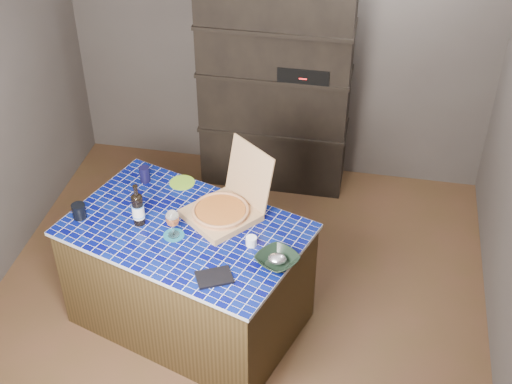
% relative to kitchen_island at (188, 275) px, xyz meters
% --- Properties ---
extents(room, '(3.50, 3.50, 3.50)m').
position_rel_kitchen_island_xyz_m(room, '(0.27, 0.22, 0.84)').
color(room, brown).
rests_on(room, ground).
extents(shelving_unit, '(1.20, 0.41, 1.80)m').
position_rel_kitchen_island_xyz_m(shelving_unit, '(0.28, 1.75, 0.50)').
color(shelving_unit, black).
rests_on(shelving_unit, floor).
extents(kitchen_island, '(1.70, 1.36, 0.81)m').
position_rel_kitchen_island_xyz_m(kitchen_island, '(0.00, 0.00, 0.00)').
color(kitchen_island, '#49361D').
rests_on(kitchen_island, floor).
extents(pizza_box, '(0.61, 0.62, 0.43)m').
position_rel_kitchen_island_xyz_m(pizza_box, '(0.22, 0.16, 0.47)').
color(pizza_box, tan).
rests_on(pizza_box, kitchen_island).
extents(mead_bottle, '(0.08, 0.08, 0.30)m').
position_rel_kitchen_island_xyz_m(mead_bottle, '(-0.29, -0.01, 0.52)').
color(mead_bottle, black).
rests_on(mead_bottle, kitchen_island).
extents(teal_trivet, '(0.13, 0.13, 0.01)m').
position_rel_kitchen_island_xyz_m(teal_trivet, '(-0.05, -0.08, 0.41)').
color(teal_trivet, '#155B71').
rests_on(teal_trivet, kitchen_island).
extents(wine_glass, '(0.09, 0.09, 0.19)m').
position_rel_kitchen_island_xyz_m(wine_glass, '(-0.05, -0.08, 0.54)').
color(wine_glass, white).
rests_on(wine_glass, teal_trivet).
extents(tumbler, '(0.09, 0.09, 0.10)m').
position_rel_kitchen_island_xyz_m(tumbler, '(-0.69, -0.02, 0.45)').
color(tumbler, black).
rests_on(tumbler, kitchen_island).
extents(dvd_case, '(0.25, 0.22, 0.02)m').
position_rel_kitchen_island_xyz_m(dvd_case, '(0.29, -0.40, 0.41)').
color(dvd_case, black).
rests_on(dvd_case, kitchen_island).
extents(bowl, '(0.33, 0.33, 0.06)m').
position_rel_kitchen_island_xyz_m(bowl, '(0.63, -0.21, 0.43)').
color(bowl, black).
rests_on(bowl, kitchen_island).
extents(foil_contents, '(0.11, 0.09, 0.05)m').
position_rel_kitchen_island_xyz_m(foil_contents, '(0.63, -0.21, 0.44)').
color(foil_contents, silver).
rests_on(foil_contents, bowl).
extents(white_jar, '(0.07, 0.07, 0.06)m').
position_rel_kitchen_island_xyz_m(white_jar, '(0.44, -0.07, 0.43)').
color(white_jar, white).
rests_on(white_jar, kitchen_island).
extents(navy_cup, '(0.07, 0.07, 0.11)m').
position_rel_kitchen_island_xyz_m(navy_cup, '(-0.40, 0.44, 0.46)').
color(navy_cup, black).
rests_on(navy_cup, kitchen_island).
extents(green_trivet, '(0.17, 0.17, 0.01)m').
position_rel_kitchen_island_xyz_m(green_trivet, '(-0.15, 0.46, 0.41)').
color(green_trivet, '#73AE25').
rests_on(green_trivet, kitchen_island).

